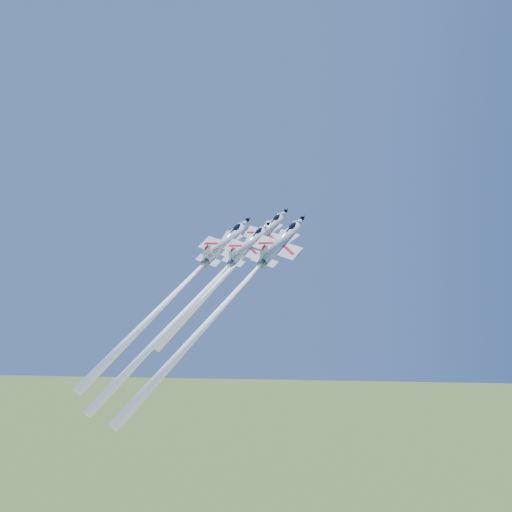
# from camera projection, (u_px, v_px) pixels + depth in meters

# --- Properties ---
(jet_lead) EXTENTS (20.55, 30.24, 31.91)m
(jet_lead) POSITION_uv_depth(u_px,v_px,m) (232.00, 267.00, 122.58)
(jet_lead) COLOR silver
(jet_left) EXTENTS (23.54, 35.22, 37.28)m
(jet_left) POSITION_uv_depth(u_px,v_px,m) (179.00, 289.00, 119.31)
(jet_left) COLOR silver
(jet_right) EXTENTS (24.75, 37.66, 39.98)m
(jet_right) POSITION_uv_depth(u_px,v_px,m) (228.00, 300.00, 108.21)
(jet_right) COLOR silver
(jet_slot) EXTENTS (22.77, 34.99, 37.22)m
(jet_slot) POSITION_uv_depth(u_px,v_px,m) (196.00, 300.00, 110.20)
(jet_slot) COLOR silver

